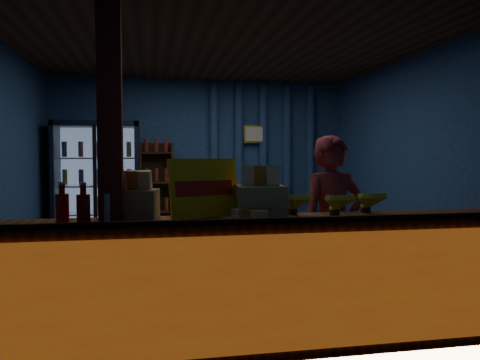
% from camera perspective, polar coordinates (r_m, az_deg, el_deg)
% --- Properties ---
extents(ground, '(4.60, 4.60, 0.00)m').
position_cam_1_polar(ground, '(5.45, -2.24, -11.98)').
color(ground, '#515154').
rests_on(ground, ground).
extents(room_walls, '(4.60, 4.60, 4.60)m').
position_cam_1_polar(room_walls, '(5.27, -2.28, 4.74)').
color(room_walls, navy).
rests_on(room_walls, ground).
extents(counter, '(4.40, 0.57, 0.99)m').
position_cam_1_polar(counter, '(3.52, 2.47, -12.38)').
color(counter, brown).
rests_on(counter, ground).
extents(support_post, '(0.16, 0.16, 2.60)m').
position_cam_1_polar(support_post, '(3.32, -15.46, 1.01)').
color(support_post, maroon).
rests_on(support_post, ground).
extents(beverage_cooler, '(1.20, 0.62, 1.90)m').
position_cam_1_polar(beverage_cooler, '(7.18, -16.91, -0.92)').
color(beverage_cooler, black).
rests_on(beverage_cooler, ground).
extents(bottle_shelf, '(0.50, 0.28, 1.60)m').
position_cam_1_polar(bottle_shelf, '(7.29, -10.12, -1.88)').
color(bottle_shelf, '#382211').
rests_on(bottle_shelf, ground).
extents(curtain_folds, '(1.74, 0.14, 2.50)m').
position_cam_1_polar(curtain_folds, '(7.56, 2.84, 2.17)').
color(curtain_folds, navy).
rests_on(curtain_folds, room_walls).
extents(framed_picture, '(0.36, 0.04, 0.28)m').
position_cam_1_polar(framed_picture, '(7.49, 1.81, 5.61)').
color(framed_picture, gold).
rests_on(framed_picture, room_walls).
extents(shopkeeper, '(0.61, 0.44, 1.58)m').
position_cam_1_polar(shopkeeper, '(4.11, 11.26, -5.70)').
color(shopkeeper, maroon).
rests_on(shopkeeper, ground).
extents(green_chair, '(0.85, 0.86, 0.67)m').
position_cam_1_polar(green_chair, '(6.73, 2.50, -6.17)').
color(green_chair, '#5FBE79').
rests_on(green_chair, ground).
extents(side_table, '(0.64, 0.56, 0.58)m').
position_cam_1_polar(side_table, '(6.88, 1.11, -6.73)').
color(side_table, '#382211').
rests_on(side_table, ground).
extents(yellow_sign, '(0.55, 0.28, 0.44)m').
position_cam_1_polar(yellow_sign, '(3.47, -4.38, -0.98)').
color(yellow_sign, '#E9B70C').
rests_on(yellow_sign, counter).
extents(soda_bottles, '(0.38, 0.17, 0.28)m').
position_cam_1_polar(soda_bottles, '(3.29, -18.43, -3.16)').
color(soda_bottles, red).
rests_on(soda_bottles, counter).
extents(snack_box_left, '(0.38, 0.32, 0.38)m').
position_cam_1_polar(snack_box_left, '(3.48, 2.51, -2.33)').
color(snack_box_left, '#9D7C4C').
rests_on(snack_box_left, counter).
extents(snack_box_centre, '(0.37, 0.33, 0.35)m').
position_cam_1_polar(snack_box_centre, '(3.44, -12.80, -2.65)').
color(snack_box_centre, '#9D7C4C').
rests_on(snack_box_centre, counter).
extents(pastry_tray, '(0.49, 0.49, 0.08)m').
position_cam_1_polar(pastry_tray, '(3.37, 1.94, -4.38)').
color(pastry_tray, silver).
rests_on(pastry_tray, counter).
extents(banana_bunches, '(0.88, 0.33, 0.19)m').
position_cam_1_polar(banana_bunches, '(3.69, 11.33, -2.70)').
color(banana_bunches, yellow).
rests_on(banana_bunches, counter).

